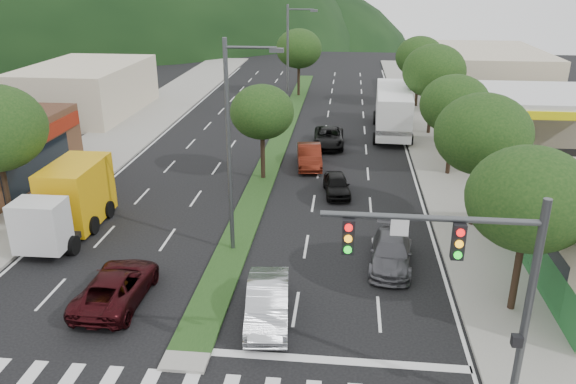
# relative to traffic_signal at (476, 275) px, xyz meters

# --- Properties ---
(ground) EXTENTS (160.00, 160.00, 0.00)m
(ground) POSITION_rel_traffic_signal_xyz_m (-9.03, 1.54, -4.65)
(ground) COLOR black
(ground) RESTS_ON ground
(sidewalk_right) EXTENTS (5.00, 90.00, 0.15)m
(sidewalk_right) POSITION_rel_traffic_signal_xyz_m (3.47, 26.54, -4.57)
(sidewalk_right) COLOR gray
(sidewalk_right) RESTS_ON ground
(sidewalk_left) EXTENTS (6.00, 90.00, 0.15)m
(sidewalk_left) POSITION_rel_traffic_signal_xyz_m (-22.03, 26.54, -4.57)
(sidewalk_left) COLOR gray
(sidewalk_left) RESTS_ON ground
(median) EXTENTS (1.60, 56.00, 0.12)m
(median) POSITION_rel_traffic_signal_xyz_m (-9.03, 29.54, -4.59)
(median) COLOR #1A3613
(median) RESTS_ON ground
(traffic_signal) EXTENTS (6.12, 0.40, 7.00)m
(traffic_signal) POSITION_rel_traffic_signal_xyz_m (0.00, 0.00, 0.00)
(traffic_signal) COLOR #47494C
(traffic_signal) RESTS_ON ground
(gas_canopy) EXTENTS (12.20, 8.20, 5.25)m
(gas_canopy) POSITION_rel_traffic_signal_xyz_m (9.97, 23.54, 0.00)
(gas_canopy) COLOR silver
(gas_canopy) RESTS_ON ground
(bldg_left_far) EXTENTS (9.00, 14.00, 4.60)m
(bldg_left_far) POSITION_rel_traffic_signal_xyz_m (-28.03, 35.54, -2.35)
(bldg_left_far) COLOR beige
(bldg_left_far) RESTS_ON ground
(bldg_right_far) EXTENTS (10.00, 16.00, 5.20)m
(bldg_right_far) POSITION_rel_traffic_signal_xyz_m (10.47, 45.54, -2.05)
(bldg_right_far) COLOR beige
(bldg_right_far) RESTS_ON ground
(tree_r_a) EXTENTS (4.60, 4.60, 6.63)m
(tree_r_a) POSITION_rel_traffic_signal_xyz_m (2.97, 5.54, 0.17)
(tree_r_a) COLOR black
(tree_r_a) RESTS_ON sidewalk_right
(tree_r_b) EXTENTS (4.80, 4.80, 6.94)m
(tree_r_b) POSITION_rel_traffic_signal_xyz_m (2.97, 13.54, 0.39)
(tree_r_b) COLOR black
(tree_r_b) RESTS_ON sidewalk_right
(tree_r_c) EXTENTS (4.40, 4.40, 6.48)m
(tree_r_c) POSITION_rel_traffic_signal_xyz_m (2.97, 21.54, 0.10)
(tree_r_c) COLOR black
(tree_r_c) RESTS_ON sidewalk_right
(tree_r_d) EXTENTS (5.00, 5.00, 7.17)m
(tree_r_d) POSITION_rel_traffic_signal_xyz_m (2.97, 31.54, 0.54)
(tree_r_d) COLOR black
(tree_r_d) RESTS_ON sidewalk_right
(tree_r_e) EXTENTS (4.60, 4.60, 6.71)m
(tree_r_e) POSITION_rel_traffic_signal_xyz_m (2.97, 41.54, 0.25)
(tree_r_e) COLOR black
(tree_r_e) RESTS_ON sidewalk_right
(tree_med_near) EXTENTS (4.00, 4.00, 6.02)m
(tree_med_near) POSITION_rel_traffic_signal_xyz_m (-9.03, 19.54, -0.22)
(tree_med_near) COLOR black
(tree_med_near) RESTS_ON median
(tree_med_far) EXTENTS (4.80, 4.80, 6.94)m
(tree_med_far) POSITION_rel_traffic_signal_xyz_m (-9.03, 45.54, 0.36)
(tree_med_far) COLOR black
(tree_med_far) RESTS_ON median
(streetlight_near) EXTENTS (2.60, 0.25, 10.00)m
(streetlight_near) POSITION_rel_traffic_signal_xyz_m (-8.82, 9.54, 0.94)
(streetlight_near) COLOR #47494C
(streetlight_near) RESTS_ON ground
(streetlight_mid) EXTENTS (2.60, 0.25, 10.00)m
(streetlight_mid) POSITION_rel_traffic_signal_xyz_m (-8.82, 34.54, 0.94)
(streetlight_mid) COLOR #47494C
(streetlight_mid) RESTS_ON ground
(sedan_silver) EXTENTS (2.03, 4.67, 1.49)m
(sedan_silver) POSITION_rel_traffic_signal_xyz_m (-6.54, 3.98, -3.90)
(sedan_silver) COLOR #B1B4B9
(sedan_silver) RESTS_ON ground
(suv_maroon) EXTENTS (2.35, 5.02, 1.39)m
(suv_maroon) POSITION_rel_traffic_signal_xyz_m (-12.82, 4.60, -3.95)
(suv_maroon) COLOR black
(suv_maroon) RESTS_ON ground
(car_queue_a) EXTENTS (1.92, 3.77, 1.23)m
(car_queue_a) POSITION_rel_traffic_signal_xyz_m (-4.23, 17.37, -4.03)
(car_queue_a) COLOR black
(car_queue_a) RESTS_ON ground
(car_queue_b) EXTENTS (2.24, 4.68, 1.31)m
(car_queue_b) POSITION_rel_traffic_signal_xyz_m (-1.54, 8.80, -3.99)
(car_queue_b) COLOR #4C4C51
(car_queue_b) RESTS_ON ground
(car_queue_c) EXTENTS (2.09, 4.69, 1.50)m
(car_queue_c) POSITION_rel_traffic_signal_xyz_m (-6.24, 22.37, -3.90)
(car_queue_c) COLOR #53180D
(car_queue_c) RESTS_ON ground
(car_queue_d) EXTENTS (2.41, 4.98, 1.37)m
(car_queue_d) POSITION_rel_traffic_signal_xyz_m (-5.10, 27.37, -3.96)
(car_queue_d) COLOR black
(car_queue_d) RESTS_ON ground
(box_truck) EXTENTS (2.77, 6.88, 3.37)m
(box_truck) POSITION_rel_traffic_signal_xyz_m (-17.70, 10.86, -3.05)
(box_truck) COLOR silver
(box_truck) RESTS_ON ground
(motorhome) EXTENTS (3.38, 9.70, 3.68)m
(motorhome) POSITION_rel_traffic_signal_xyz_m (-0.03, 31.61, -2.68)
(motorhome) COLOR white
(motorhome) RESTS_ON ground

